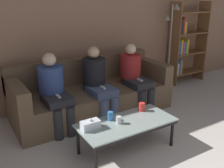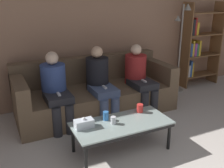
{
  "view_description": "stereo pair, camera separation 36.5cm",
  "coord_description": "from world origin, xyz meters",
  "px_view_note": "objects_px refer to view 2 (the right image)",
  "views": [
    {
      "loc": [
        -1.81,
        -0.26,
        1.88
      ],
      "look_at": [
        0.0,
        2.68,
        0.68
      ],
      "focal_mm": 42.0,
      "sensor_mm": 36.0,
      "label": 1
    },
    {
      "loc": [
        -1.49,
        -0.43,
        1.88
      ],
      "look_at": [
        0.0,
        2.68,
        0.68
      ],
      "focal_mm": 42.0,
      "sensor_mm": 36.0,
      "label": 2
    }
  ],
  "objects_px": {
    "coffee_table": "(122,125)",
    "standing_lamp": "(181,39)",
    "seated_person_mid_right": "(139,75)",
    "cup_far_center": "(113,120)",
    "seated_person_mid_left": "(100,80)",
    "tissue_box": "(84,123)",
    "bookshelf": "(197,46)",
    "couch": "(95,93)",
    "cup_near_left": "(140,108)",
    "seated_person_left_end": "(56,87)",
    "cup_near_right": "(106,116)"
  },
  "relations": [
    {
      "from": "seated_person_left_end",
      "to": "seated_person_mid_left",
      "type": "distance_m",
      "value": 0.69
    },
    {
      "from": "tissue_box",
      "to": "seated_person_mid_right",
      "type": "height_order",
      "value": "seated_person_mid_right"
    },
    {
      "from": "cup_far_center",
      "to": "seated_person_mid_right",
      "type": "height_order",
      "value": "seated_person_mid_right"
    },
    {
      "from": "cup_far_center",
      "to": "tissue_box",
      "type": "height_order",
      "value": "tissue_box"
    },
    {
      "from": "bookshelf",
      "to": "seated_person_mid_left",
      "type": "xyz_separation_m",
      "value": [
        -2.42,
        -0.55,
        -0.24
      ]
    },
    {
      "from": "tissue_box",
      "to": "standing_lamp",
      "type": "relative_size",
      "value": 0.13
    },
    {
      "from": "tissue_box",
      "to": "seated_person_left_end",
      "type": "distance_m",
      "value": 0.96
    },
    {
      "from": "coffee_table",
      "to": "cup_near_right",
      "type": "xyz_separation_m",
      "value": [
        -0.14,
        0.15,
        0.1
      ]
    },
    {
      "from": "coffee_table",
      "to": "seated_person_mid_right",
      "type": "height_order",
      "value": "seated_person_mid_right"
    },
    {
      "from": "coffee_table",
      "to": "bookshelf",
      "type": "xyz_separation_m",
      "value": [
        2.57,
        1.57,
        0.49
      ]
    },
    {
      "from": "cup_near_left",
      "to": "bookshelf",
      "type": "bearing_deg",
      "value": 32.48
    },
    {
      "from": "couch",
      "to": "seated_person_mid_right",
      "type": "relative_size",
      "value": 2.32
    },
    {
      "from": "cup_near_left",
      "to": "standing_lamp",
      "type": "bearing_deg",
      "value": 37.24
    },
    {
      "from": "cup_near_left",
      "to": "cup_far_center",
      "type": "distance_m",
      "value": 0.48
    },
    {
      "from": "coffee_table",
      "to": "seated_person_mid_right",
      "type": "xyz_separation_m",
      "value": [
        0.85,
        1.02,
        0.24
      ]
    },
    {
      "from": "cup_near_right",
      "to": "seated_person_mid_left",
      "type": "xyz_separation_m",
      "value": [
        0.3,
        0.88,
        0.16
      ]
    },
    {
      "from": "coffee_table",
      "to": "seated_person_left_end",
      "type": "bearing_deg",
      "value": 117.85
    },
    {
      "from": "bookshelf",
      "to": "seated_person_mid_right",
      "type": "xyz_separation_m",
      "value": [
        -1.73,
        -0.55,
        -0.25
      ]
    },
    {
      "from": "bookshelf",
      "to": "standing_lamp",
      "type": "distance_m",
      "value": 0.6
    },
    {
      "from": "coffee_table",
      "to": "seated_person_mid_left",
      "type": "relative_size",
      "value": 1.08
    },
    {
      "from": "standing_lamp",
      "to": "seated_person_mid_left",
      "type": "relative_size",
      "value": 1.52
    },
    {
      "from": "cup_near_left",
      "to": "seated_person_mid_left",
      "type": "height_order",
      "value": "seated_person_mid_left"
    },
    {
      "from": "couch",
      "to": "cup_near_left",
      "type": "xyz_separation_m",
      "value": [
        0.2,
        -1.08,
        0.13
      ]
    },
    {
      "from": "seated_person_mid_left",
      "to": "cup_near_left",
      "type": "bearing_deg",
      "value": -76.62
    },
    {
      "from": "standing_lamp",
      "to": "seated_person_mid_right",
      "type": "xyz_separation_m",
      "value": [
        -1.18,
        -0.41,
        -0.45
      ]
    },
    {
      "from": "coffee_table",
      "to": "seated_person_mid_left",
      "type": "distance_m",
      "value": 1.06
    },
    {
      "from": "couch",
      "to": "standing_lamp",
      "type": "bearing_deg",
      "value": 5.81
    },
    {
      "from": "cup_far_center",
      "to": "seated_person_mid_left",
      "type": "distance_m",
      "value": 1.05
    },
    {
      "from": "seated_person_left_end",
      "to": "seated_person_mid_right",
      "type": "distance_m",
      "value": 1.39
    },
    {
      "from": "cup_near_left",
      "to": "cup_far_center",
      "type": "relative_size",
      "value": 1.2
    },
    {
      "from": "coffee_table",
      "to": "cup_far_center",
      "type": "bearing_deg",
      "value": 170.31
    },
    {
      "from": "coffee_table",
      "to": "seated_person_left_end",
      "type": "relative_size",
      "value": 1.1
    },
    {
      "from": "cup_far_center",
      "to": "standing_lamp",
      "type": "relative_size",
      "value": 0.05
    },
    {
      "from": "seated_person_mid_right",
      "to": "standing_lamp",
      "type": "bearing_deg",
      "value": 19.18
    },
    {
      "from": "couch",
      "to": "coffee_table",
      "type": "height_order",
      "value": "couch"
    },
    {
      "from": "tissue_box",
      "to": "bookshelf",
      "type": "xyz_separation_m",
      "value": [
        3.03,
        1.49,
        0.4
      ]
    },
    {
      "from": "cup_near_left",
      "to": "seated_person_mid_left",
      "type": "distance_m",
      "value": 0.9
    },
    {
      "from": "cup_far_center",
      "to": "bookshelf",
      "type": "bearing_deg",
      "value": 30.15
    },
    {
      "from": "tissue_box",
      "to": "bookshelf",
      "type": "distance_m",
      "value": 3.4
    },
    {
      "from": "coffee_table",
      "to": "tissue_box",
      "type": "bearing_deg",
      "value": 169.95
    },
    {
      "from": "cup_near_right",
      "to": "seated_person_mid_right",
      "type": "relative_size",
      "value": 0.1
    },
    {
      "from": "cup_near_left",
      "to": "tissue_box",
      "type": "xyz_separation_m",
      "value": [
        -0.81,
        -0.08,
        -0.0
      ]
    },
    {
      "from": "coffee_table",
      "to": "standing_lamp",
      "type": "bearing_deg",
      "value": 35.23
    },
    {
      "from": "standing_lamp",
      "to": "seated_person_left_end",
      "type": "xyz_separation_m",
      "value": [
        -2.57,
        -0.4,
        -0.45
      ]
    },
    {
      "from": "tissue_box",
      "to": "standing_lamp",
      "type": "xyz_separation_m",
      "value": [
        2.48,
        1.35,
        0.6
      ]
    },
    {
      "from": "cup_near_right",
      "to": "bookshelf",
      "type": "distance_m",
      "value": 3.09
    },
    {
      "from": "cup_near_left",
      "to": "tissue_box",
      "type": "bearing_deg",
      "value": -174.31
    },
    {
      "from": "coffee_table",
      "to": "seated_person_mid_left",
      "type": "bearing_deg",
      "value": 81.6
    },
    {
      "from": "standing_lamp",
      "to": "seated_person_left_end",
      "type": "height_order",
      "value": "standing_lamp"
    },
    {
      "from": "standing_lamp",
      "to": "seated_person_mid_left",
      "type": "distance_m",
      "value": 1.97
    }
  ]
}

